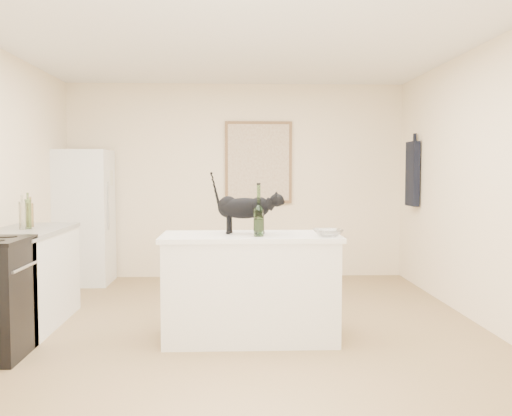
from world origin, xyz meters
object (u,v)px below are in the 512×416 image
object	(u,v)px
fridge	(83,217)
wine_bottle	(259,213)
black_cat	(244,211)
glass_bowl	(328,233)

from	to	relation	value
fridge	wine_bottle	xyz separation A→B (m)	(2.11, -2.70, 0.24)
black_cat	wine_bottle	world-z (taller)	black_cat
glass_bowl	wine_bottle	bearing A→B (deg)	175.91
fridge	wine_bottle	size ratio (longest dim) A/B	4.42
fridge	black_cat	distance (m)	3.22
black_cat	glass_bowl	bearing A→B (deg)	-6.09
fridge	wine_bottle	world-z (taller)	fridge
wine_bottle	fridge	bearing A→B (deg)	128.05
wine_bottle	glass_bowl	bearing A→B (deg)	-4.09
black_cat	wine_bottle	bearing A→B (deg)	-46.34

